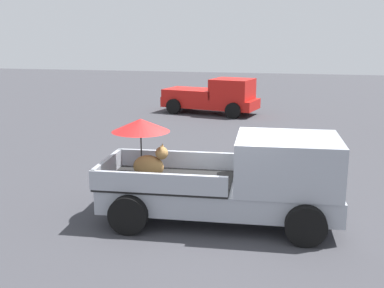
% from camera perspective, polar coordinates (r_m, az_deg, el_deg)
% --- Properties ---
extents(ground_plane, '(80.00, 80.00, 0.00)m').
position_cam_1_polar(ground_plane, '(10.33, 3.35, -9.25)').
color(ground_plane, '#38383D').
extents(pickup_truck_main, '(5.16, 2.52, 2.17)m').
position_cam_1_polar(pickup_truck_main, '(9.98, 5.71, -4.20)').
color(pickup_truck_main, black).
rests_on(pickup_truck_main, ground).
extents(pickup_truck_red, '(5.07, 2.94, 1.80)m').
position_cam_1_polar(pickup_truck_red, '(23.84, 2.69, 5.82)').
color(pickup_truck_red, black).
rests_on(pickup_truck_red, ground).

